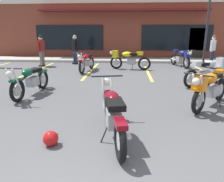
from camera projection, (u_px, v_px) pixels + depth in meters
ground_plane at (111, 103)px, 5.87m from camera, size 80.00×80.00×0.00m
sidewalk_kerb at (121, 60)px, 14.16m from camera, size 22.00×1.80×0.14m
brick_storefront_building at (123, 30)px, 17.66m from camera, size 18.72×6.23×4.03m
painted_stall_lines at (119, 71)px, 10.72m from camera, size 13.88×4.80×0.01m
motorcycle_foreground_classic at (113, 113)px, 3.86m from camera, size 0.84×2.09×0.98m
motorcycle_black_cruiser at (87, 62)px, 10.40m from camera, size 0.72×2.10×0.98m
motorcycle_silver_naked at (208, 71)px, 7.70m from camera, size 1.85×1.37×0.98m
motorcycle_blue_standard at (128, 59)px, 10.96m from camera, size 2.09×0.77×0.98m
motorcycle_green_cafe_racer at (210, 87)px, 5.39m from camera, size 1.54×1.75×0.98m
motorcycle_orange_scrambler at (31, 80)px, 6.50m from camera, size 0.69×2.11×0.98m
motorcycle_cream_vintage at (181, 57)px, 11.70m from camera, size 0.92×2.07×0.98m
person_in_black_shirt at (213, 48)px, 12.09m from camera, size 0.42×0.56×1.68m
person_by_back_row at (41, 49)px, 11.83m from camera, size 0.33×0.61×1.68m
person_near_building at (75, 48)px, 12.66m from camera, size 0.50×0.49×1.68m
helmet_on_pavement at (51, 138)px, 3.66m from camera, size 0.26×0.26×0.26m
parking_lot_lamp_post at (210, 6)px, 11.84m from camera, size 0.24×0.76×4.90m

